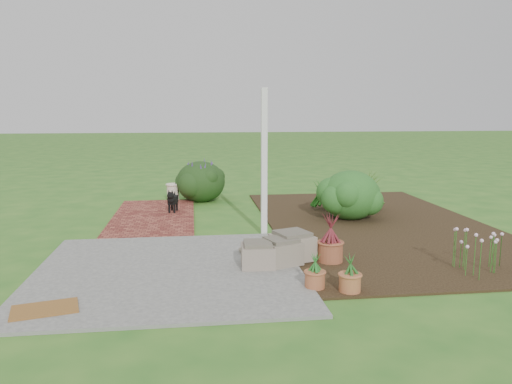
{
  "coord_description": "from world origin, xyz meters",
  "views": [
    {
      "loc": [
        -0.91,
        -8.22,
        2.14
      ],
      "look_at": [
        0.2,
        0.4,
        0.7
      ],
      "focal_mm": 35.0,
      "sensor_mm": 36.0,
      "label": 1
    }
  ],
  "objects": [
    {
      "name": "terracotta_pot_small_right",
      "position": [
        0.52,
        -2.65,
        0.13
      ],
      "size": [
        0.31,
        0.31,
        0.2
      ],
      "primitive_type": "cylinder",
      "rotation": [
        0.0,
        0.0,
        -0.39
      ],
      "color": "#A25A36",
      "rests_on": "garden_bed"
    },
    {
      "name": "agapanthus_clump_back",
      "position": [
        2.67,
        1.83,
        0.54
      ],
      "size": [
        1.41,
        1.41,
        1.02
      ],
      "primitive_type": null,
      "rotation": [
        0.0,
        0.0,
        0.29
      ],
      "color": "#17410E",
      "rests_on": "garden_bed"
    },
    {
      "name": "terracotta_pot_small_left",
      "position": [
        0.9,
        -2.82,
        0.14
      ],
      "size": [
        0.31,
        0.31,
        0.21
      ],
      "primitive_type": "cylinder",
      "rotation": [
        0.0,
        0.0,
        0.26
      ],
      "color": "#AB613A",
      "rests_on": "garden_bed"
    },
    {
      "name": "ground",
      "position": [
        0.0,
        0.0,
        0.0
      ],
      "size": [
        80.0,
        80.0,
        0.0
      ],
      "primitive_type": "plane",
      "color": "#2D6921",
      "rests_on": "ground"
    },
    {
      "name": "stone_trough_far",
      "position": [
        0.28,
        -1.68,
        0.19
      ],
      "size": [
        0.6,
        0.6,
        0.31
      ],
      "primitive_type": "cube",
      "rotation": [
        0.0,
        0.0,
        0.35
      ],
      "color": "#766E5B",
      "rests_on": "concrete_patio"
    },
    {
      "name": "pink_flower_patch",
      "position": [
        2.93,
        -2.4,
        0.3
      ],
      "size": [
        0.96,
        0.96,
        0.55
      ],
      "primitive_type": null,
      "rotation": [
        0.0,
        0.0,
        0.13
      ],
      "color": "#113D0F",
      "rests_on": "garden_bed"
    },
    {
      "name": "black_dog",
      "position": [
        -1.33,
        2.05,
        0.31
      ],
      "size": [
        0.21,
        0.52,
        0.45
      ],
      "rotation": [
        0.0,
        0.0,
        -0.17
      ],
      "color": "black",
      "rests_on": "brick_path"
    },
    {
      "name": "agapanthus_clump_front",
      "position": [
        1.86,
        2.01,
        0.4
      ],
      "size": [
        0.96,
        0.96,
        0.74
      ],
      "primitive_type": null,
      "rotation": [
        0.0,
        0.0,
        0.15
      ],
      "color": "#0C3D0D",
      "rests_on": "garden_bed"
    },
    {
      "name": "cream_ceramic_urn",
      "position": [
        -1.37,
        3.48,
        0.23
      ],
      "size": [
        0.29,
        0.29,
        0.38
      ],
      "primitive_type": "cylinder",
      "rotation": [
        0.0,
        0.0,
        -0.02
      ],
      "color": "beige",
      "rests_on": "brick_path"
    },
    {
      "name": "terracotta_pot_bronze",
      "position": [
        0.99,
        -1.65,
        0.17
      ],
      "size": [
        0.36,
        0.36,
        0.28
      ],
      "primitive_type": "cylinder",
      "rotation": [
        0.0,
        0.0,
        -0.02
      ],
      "color": "brown",
      "rests_on": "garden_bed"
    },
    {
      "name": "concrete_patio",
      "position": [
        -1.25,
        -1.75,
        0.02
      ],
      "size": [
        3.5,
        3.5,
        0.04
      ],
      "primitive_type": "cube",
      "color": "#5E5E5B",
      "rests_on": "ground"
    },
    {
      "name": "brick_path",
      "position": [
        -1.7,
        1.75,
        0.02
      ],
      "size": [
        1.6,
        3.5,
        0.04
      ],
      "primitive_type": "cube",
      "color": "maroon",
      "rests_on": "ground"
    },
    {
      "name": "veranda_post",
      "position": [
        0.3,
        0.1,
        1.25
      ],
      "size": [
        0.1,
        0.1,
        2.5
      ],
      "primitive_type": "cube",
      "color": "white",
      "rests_on": "ground"
    },
    {
      "name": "garden_bed",
      "position": [
        2.5,
        0.5,
        0.01
      ],
      "size": [
        4.0,
        7.0,
        0.03
      ],
      "primitive_type": "cube",
      "color": "black",
      "rests_on": "ground"
    },
    {
      "name": "purple_flowering_bush",
      "position": [
        -0.72,
        3.47,
        0.49
      ],
      "size": [
        1.29,
        1.29,
        0.97
      ],
      "primitive_type": "ellipsoid",
      "rotation": [
        0.0,
        0.0,
        0.14
      ],
      "color": "black",
      "rests_on": "ground"
    },
    {
      "name": "stone_trough_near",
      "position": [
        -0.05,
        -1.78,
        0.19
      ],
      "size": [
        0.47,
        0.47,
        0.3
      ],
      "primitive_type": "cube",
      "rotation": [
        0.0,
        0.0,
        -0.06
      ],
      "color": "gray",
      "rests_on": "concrete_patio"
    },
    {
      "name": "coir_doormat",
      "position": [
        -2.49,
        -2.97,
        0.05
      ],
      "size": [
        0.76,
        0.58,
        0.02
      ],
      "primitive_type": "cube",
      "rotation": [
        0.0,
        0.0,
        0.25
      ],
      "color": "brown",
      "rests_on": "concrete_patio"
    },
    {
      "name": "stone_trough_mid",
      "position": [
        0.47,
        -1.5,
        0.21
      ],
      "size": [
        0.66,
        0.66,
        0.34
      ],
      "primitive_type": "cube",
      "rotation": [
        0.0,
        0.0,
        0.35
      ],
      "color": "gray",
      "rests_on": "concrete_patio"
    },
    {
      "name": "evergreen_shrub",
      "position": [
        2.15,
        1.06,
        0.52
      ],
      "size": [
        1.2,
        1.2,
        0.97
      ],
      "primitive_type": "ellipsoid",
      "rotation": [
        0.0,
        0.0,
        -0.05
      ],
      "color": "#134018",
      "rests_on": "garden_bed"
    }
  ]
}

